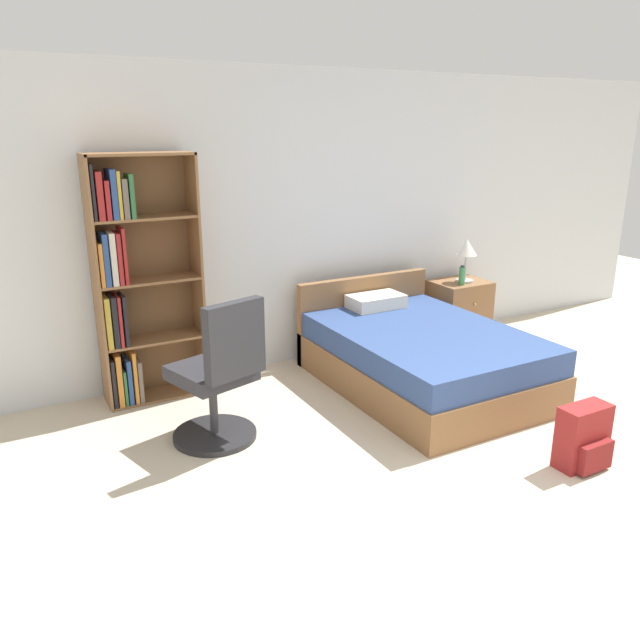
{
  "coord_description": "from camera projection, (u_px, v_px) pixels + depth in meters",
  "views": [
    {
      "loc": [
        -2.51,
        -1.77,
        2.12
      ],
      "look_at": [
        -0.45,
        1.98,
        0.78
      ],
      "focal_mm": 35.0,
      "sensor_mm": 36.0,
      "label": 1
    }
  ],
  "objects": [
    {
      "name": "wall_back",
      "position": [
        297.0,
        221.0,
        5.58
      ],
      "size": [
        9.0,
        0.06,
        2.6
      ],
      "color": "silver",
      "rests_on": "ground_plane"
    },
    {
      "name": "ground_plane",
      "position": [
        577.0,
        549.0,
        3.26
      ],
      "size": [
        14.0,
        14.0,
        0.0
      ],
      "primitive_type": "plane",
      "color": "beige"
    },
    {
      "name": "bed",
      "position": [
        419.0,
        355.0,
        5.25
      ],
      "size": [
        1.38,
        1.95,
        0.77
      ],
      "color": "brown",
      "rests_on": "ground_plane"
    },
    {
      "name": "table_lamp",
      "position": [
        467.0,
        251.0,
        6.17
      ],
      "size": [
        0.21,
        0.21,
        0.43
      ],
      "color": "#B2B2B7",
      "rests_on": "nightstand"
    },
    {
      "name": "bookshelf",
      "position": [
        133.0,
        283.0,
        4.78
      ],
      "size": [
        0.8,
        0.31,
        1.93
      ],
      "color": "brown",
      "rests_on": "ground_plane"
    },
    {
      "name": "office_chair",
      "position": [
        219.0,
        380.0,
        4.23
      ],
      "size": [
        0.6,
        0.67,
        1.05
      ],
      "color": "#232326",
      "rests_on": "ground_plane"
    },
    {
      "name": "nightstand",
      "position": [
        458.0,
        311.0,
        6.37
      ],
      "size": [
        0.54,
        0.47,
        0.62
      ],
      "color": "brown",
      "rests_on": "ground_plane"
    },
    {
      "name": "backpack_red",
      "position": [
        584.0,
        438.0,
        4.0
      ],
      "size": [
        0.35,
        0.23,
        0.42
      ],
      "color": "maroon",
      "rests_on": "ground_plane"
    },
    {
      "name": "water_bottle",
      "position": [
        462.0,
        276.0,
        6.12
      ],
      "size": [
        0.06,
        0.06,
        0.19
      ],
      "color": "#3F8C4C",
      "rests_on": "nightstand"
    }
  ]
}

